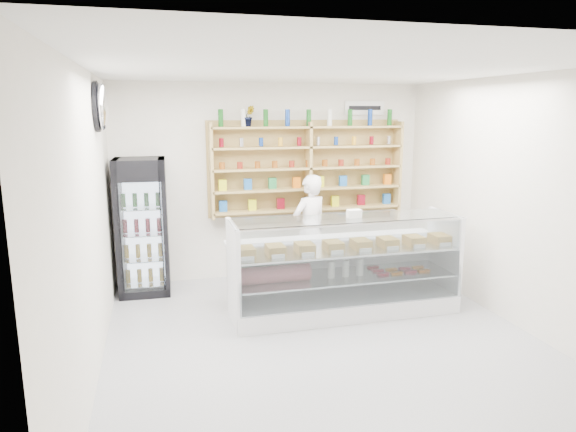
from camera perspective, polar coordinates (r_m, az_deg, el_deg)
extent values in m
plane|color=#9F9FA4|center=(5.57, 4.25, -13.99)|extent=(5.00, 5.00, 0.00)
plane|color=white|center=(5.05, 4.74, 16.06)|extent=(5.00, 5.00, 0.00)
plane|color=silver|center=(7.50, -1.75, 3.89)|extent=(4.50, 0.00, 4.50)
plane|color=silver|center=(2.97, 20.61, -8.92)|extent=(4.50, 0.00, 4.50)
plane|color=silver|center=(4.89, -21.29, -1.05)|extent=(0.00, 5.00, 5.00)
plane|color=silver|center=(6.23, 24.46, 1.27)|extent=(0.00, 5.00, 5.00)
cube|color=white|center=(6.35, 6.17, -9.63)|extent=(2.72, 0.77, 0.23)
cube|color=white|center=(6.54, 5.15, -5.29)|extent=(2.72, 0.05, 0.57)
cube|color=silver|center=(6.23, 6.24, -6.64)|extent=(2.61, 0.68, 0.02)
cube|color=silver|center=(6.14, 6.31, -3.66)|extent=(2.66, 0.71, 0.02)
cube|color=silver|center=(5.83, 7.59, -5.48)|extent=(2.66, 0.11, 0.95)
cube|color=silver|center=(6.01, 6.55, -0.27)|extent=(2.66, 0.54, 0.01)
imported|color=white|center=(7.19, 2.42, -1.52)|extent=(0.66, 0.56, 1.55)
cube|color=black|center=(7.06, -15.87, -1.15)|extent=(0.67, 0.65, 1.81)
cube|color=#280432|center=(6.64, -16.19, 4.78)|extent=(0.64, 0.05, 0.25)
cube|color=silver|center=(6.77, -15.78, -2.38)|extent=(0.55, 0.03, 1.43)
cube|color=tan|center=(7.18, -8.52, 4.94)|extent=(0.04, 0.28, 1.33)
cube|color=tan|center=(7.46, 2.28, 5.30)|extent=(0.04, 0.28, 1.33)
cube|color=tan|center=(7.97, 12.00, 5.47)|extent=(0.04, 0.28, 1.33)
cube|color=tan|center=(7.54, 2.24, 0.84)|extent=(2.80, 0.28, 0.03)
cube|color=tan|center=(7.49, 2.26, 3.10)|extent=(2.80, 0.28, 0.03)
cube|color=tan|center=(7.45, 2.28, 5.38)|extent=(2.80, 0.28, 0.03)
cube|color=tan|center=(7.43, 2.30, 7.68)|extent=(2.80, 0.28, 0.03)
cube|color=tan|center=(7.41, 2.31, 9.84)|extent=(2.80, 0.28, 0.03)
imported|color=#1E6626|center=(7.21, -4.37, 11.02)|extent=(0.16, 0.13, 0.29)
ellipsoid|color=silver|center=(5.97, -19.98, 11.35)|extent=(0.15, 0.50, 0.50)
cube|color=white|center=(7.84, 8.49, 11.79)|extent=(0.62, 0.03, 0.20)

